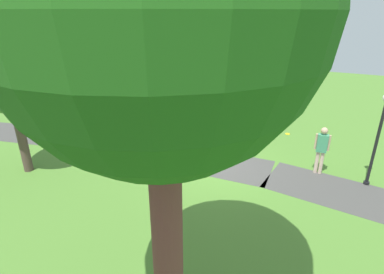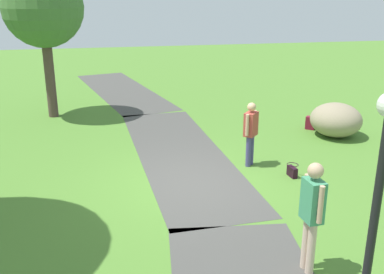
{
  "view_description": "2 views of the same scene",
  "coord_description": "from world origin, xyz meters",
  "px_view_note": "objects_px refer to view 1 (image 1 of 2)",
  "views": [
    {
      "loc": [
        -3.97,
        10.11,
        5.63
      ],
      "look_at": [
        0.69,
        0.88,
        1.39
      ],
      "focal_mm": 28.68,
      "sensor_mm": 36.0,
      "label": 1
    },
    {
      "loc": [
        -9.27,
        1.84,
        4.29
      ],
      "look_at": [
        0.74,
        -0.09,
        0.85
      ],
      "focal_mm": 42.41,
      "sensor_mm": 36.0,
      "label": 2
    }
  ],
  "objects_px": {
    "lamp_post": "(379,130)",
    "lawn_boulder": "(209,112)",
    "young_tree_near_path": "(8,77)",
    "woman_with_handbag": "(215,128)",
    "backpack_by_boulder": "(193,117)",
    "frisbee_on_grass": "(288,134)",
    "man_near_boulder": "(322,147)",
    "handbag_on_grass": "(239,142)",
    "large_shade_tree": "(159,15)"
  },
  "relations": [
    {
      "from": "lamp_post",
      "to": "frisbee_on_grass",
      "type": "height_order",
      "value": "lamp_post"
    },
    {
      "from": "woman_with_handbag",
      "to": "backpack_by_boulder",
      "type": "distance_m",
      "value": 3.81
    },
    {
      "from": "man_near_boulder",
      "to": "handbag_on_grass",
      "type": "bearing_deg",
      "value": -19.28
    },
    {
      "from": "young_tree_near_path",
      "to": "woman_with_handbag",
      "type": "xyz_separation_m",
      "value": [
        -5.51,
        -5.22,
        -2.64
      ]
    },
    {
      "from": "handbag_on_grass",
      "to": "backpack_by_boulder",
      "type": "bearing_deg",
      "value": -30.94
    },
    {
      "from": "young_tree_near_path",
      "to": "backpack_by_boulder",
      "type": "distance_m",
      "value": 9.19
    },
    {
      "from": "woman_with_handbag",
      "to": "man_near_boulder",
      "type": "height_order",
      "value": "man_near_boulder"
    },
    {
      "from": "lamp_post",
      "to": "lawn_boulder",
      "type": "height_order",
      "value": "lamp_post"
    },
    {
      "from": "lamp_post",
      "to": "man_near_boulder",
      "type": "bearing_deg",
      "value": -2.92
    },
    {
      "from": "man_near_boulder",
      "to": "frisbee_on_grass",
      "type": "bearing_deg",
      "value": -63.6
    },
    {
      "from": "man_near_boulder",
      "to": "frisbee_on_grass",
      "type": "height_order",
      "value": "man_near_boulder"
    },
    {
      "from": "young_tree_near_path",
      "to": "frisbee_on_grass",
      "type": "relative_size",
      "value": 21.0
    },
    {
      "from": "lawn_boulder",
      "to": "woman_with_handbag",
      "type": "distance_m",
      "value": 3.67
    },
    {
      "from": "handbag_on_grass",
      "to": "lamp_post",
      "type": "bearing_deg",
      "value": 165.7
    },
    {
      "from": "lamp_post",
      "to": "backpack_by_boulder",
      "type": "relative_size",
      "value": 8.14
    },
    {
      "from": "large_shade_tree",
      "to": "woman_with_handbag",
      "type": "relative_size",
      "value": 4.8
    },
    {
      "from": "lamp_post",
      "to": "lawn_boulder",
      "type": "relative_size",
      "value": 2.04
    },
    {
      "from": "woman_with_handbag",
      "to": "man_near_boulder",
      "type": "bearing_deg",
      "value": 174.0
    },
    {
      "from": "lamp_post",
      "to": "woman_with_handbag",
      "type": "bearing_deg",
      "value": -5.16
    },
    {
      "from": "large_shade_tree",
      "to": "lamp_post",
      "type": "xyz_separation_m",
      "value": [
        -3.4,
        -7.78,
        -3.56
      ]
    },
    {
      "from": "woman_with_handbag",
      "to": "man_near_boulder",
      "type": "distance_m",
      "value": 4.41
    },
    {
      "from": "lawn_boulder",
      "to": "man_near_boulder",
      "type": "height_order",
      "value": "man_near_boulder"
    },
    {
      "from": "lawn_boulder",
      "to": "frisbee_on_grass",
      "type": "relative_size",
      "value": 6.85
    },
    {
      "from": "lawn_boulder",
      "to": "young_tree_near_path",
      "type": "bearing_deg",
      "value": 65.85
    },
    {
      "from": "large_shade_tree",
      "to": "lamp_post",
      "type": "height_order",
      "value": "large_shade_tree"
    },
    {
      "from": "young_tree_near_path",
      "to": "backpack_by_boulder",
      "type": "xyz_separation_m",
      "value": [
        -3.02,
        -8.0,
        -3.37
      ]
    },
    {
      "from": "lamp_post",
      "to": "frisbee_on_grass",
      "type": "distance_m",
      "value": 5.35
    },
    {
      "from": "man_near_boulder",
      "to": "frisbee_on_grass",
      "type": "relative_size",
      "value": 7.83
    },
    {
      "from": "frisbee_on_grass",
      "to": "woman_with_handbag",
      "type": "bearing_deg",
      "value": 49.54
    },
    {
      "from": "young_tree_near_path",
      "to": "lawn_boulder",
      "type": "distance_m",
      "value": 9.73
    },
    {
      "from": "man_near_boulder",
      "to": "handbag_on_grass",
      "type": "relative_size",
      "value": 5.51
    },
    {
      "from": "backpack_by_boulder",
      "to": "man_near_boulder",
      "type": "bearing_deg",
      "value": 154.73
    },
    {
      "from": "woman_with_handbag",
      "to": "lamp_post",
      "type": "bearing_deg",
      "value": 174.84
    },
    {
      "from": "young_tree_near_path",
      "to": "man_near_boulder",
      "type": "height_order",
      "value": "young_tree_near_path"
    },
    {
      "from": "lamp_post",
      "to": "frisbee_on_grass",
      "type": "xyz_separation_m",
      "value": [
        3.39,
        -3.62,
        -2.02
      ]
    },
    {
      "from": "frisbee_on_grass",
      "to": "young_tree_near_path",
      "type": "bearing_deg",
      "value": 45.54
    },
    {
      "from": "large_shade_tree",
      "to": "frisbee_on_grass",
      "type": "xyz_separation_m",
      "value": [
        -0.01,
        -11.4,
        -5.58
      ]
    },
    {
      "from": "young_tree_near_path",
      "to": "man_near_boulder",
      "type": "xyz_separation_m",
      "value": [
        -9.89,
        -4.76,
        -2.5
      ]
    },
    {
      "from": "frisbee_on_grass",
      "to": "lamp_post",
      "type": "bearing_deg",
      "value": 133.12
    },
    {
      "from": "young_tree_near_path",
      "to": "woman_with_handbag",
      "type": "bearing_deg",
      "value": -136.58
    },
    {
      "from": "young_tree_near_path",
      "to": "lawn_boulder",
      "type": "bearing_deg",
      "value": -114.15
    },
    {
      "from": "lamp_post",
      "to": "frisbee_on_grass",
      "type": "bearing_deg",
      "value": -46.88
    },
    {
      "from": "large_shade_tree",
      "to": "lawn_boulder",
      "type": "relative_size",
      "value": 4.84
    },
    {
      "from": "young_tree_near_path",
      "to": "frisbee_on_grass",
      "type": "height_order",
      "value": "young_tree_near_path"
    },
    {
      "from": "young_tree_near_path",
      "to": "handbag_on_grass",
      "type": "bearing_deg",
      "value": -136.86
    },
    {
      "from": "handbag_on_grass",
      "to": "man_near_boulder",
      "type": "bearing_deg",
      "value": 160.72
    },
    {
      "from": "lawn_boulder",
      "to": "handbag_on_grass",
      "type": "distance_m",
      "value": 3.59
    },
    {
      "from": "man_near_boulder",
      "to": "backpack_by_boulder",
      "type": "distance_m",
      "value": 7.65
    },
    {
      "from": "large_shade_tree",
      "to": "man_near_boulder",
      "type": "relative_size",
      "value": 4.23
    },
    {
      "from": "handbag_on_grass",
      "to": "frisbee_on_grass",
      "type": "relative_size",
      "value": 1.42
    }
  ]
}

